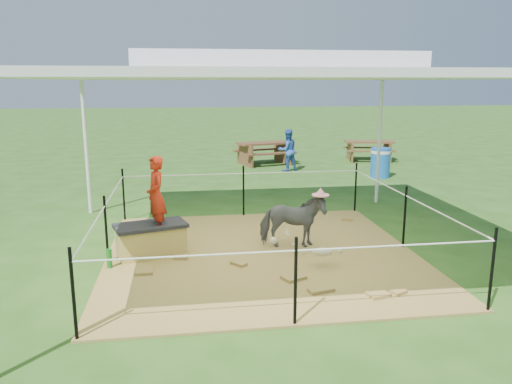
{
  "coord_description": "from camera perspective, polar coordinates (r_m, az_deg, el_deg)",
  "views": [
    {
      "loc": [
        -1.13,
        -7.06,
        2.57
      ],
      "look_at": [
        0.0,
        0.6,
        0.85
      ],
      "focal_mm": 35.0,
      "sensor_mm": 36.0,
      "label": 1
    }
  ],
  "objects": [
    {
      "name": "pony",
      "position": [
        7.75,
        4.19,
        -3.35
      ],
      "size": [
        1.06,
        0.59,
        0.85
      ],
      "primitive_type": "imported",
      "rotation": [
        0.0,
        0.0,
        1.43
      ],
      "color": "#47474C",
      "rests_on": "hay_patch"
    },
    {
      "name": "ground",
      "position": [
        7.6,
        0.67,
        -7.25
      ],
      "size": [
        90.0,
        90.0,
        0.0
      ],
      "primitive_type": "plane",
      "color": "#2D5919",
      "rests_on": "ground"
    },
    {
      "name": "straw_bale",
      "position": [
        7.62,
        -11.89,
        -5.51
      ],
      "size": [
        1.07,
        0.74,
        0.43
      ],
      "primitive_type": "cube",
      "rotation": [
        0.0,
        0.0,
        0.3
      ],
      "color": "#AF8D3F",
      "rests_on": "hay_patch"
    },
    {
      "name": "foal",
      "position": [
        7.07,
        7.59,
        -6.59
      ],
      "size": [
        0.91,
        0.59,
        0.47
      ],
      "primitive_type": null,
      "rotation": [
        0.0,
        0.0,
        -0.14
      ],
      "color": "#C8BA92",
      "rests_on": "hay_patch"
    },
    {
      "name": "dark_cloth",
      "position": [
        7.55,
        -11.97,
        -3.77
      ],
      "size": [
        1.14,
        0.82,
        0.05
      ],
      "primitive_type": "cube",
      "rotation": [
        0.0,
        0.0,
        0.3
      ],
      "color": "black",
      "rests_on": "straw_bale"
    },
    {
      "name": "picnic_table_near",
      "position": [
        15.85,
        0.95,
        4.46
      ],
      "size": [
        1.94,
        1.62,
        0.7
      ],
      "primitive_type": "cube",
      "rotation": [
        0.0,
        0.0,
        0.27
      ],
      "color": "#53321C",
      "rests_on": "ground"
    },
    {
      "name": "distant_person",
      "position": [
        14.63,
        3.62,
        4.8
      ],
      "size": [
        0.7,
        0.62,
        1.23
      ],
      "primitive_type": "imported",
      "rotation": [
        0.0,
        0.0,
        3.44
      ],
      "color": "#305BB7",
      "rests_on": "ground"
    },
    {
      "name": "green_bottle",
      "position": [
        7.28,
        -16.41,
        -7.3
      ],
      "size": [
        0.09,
        0.09,
        0.27
      ],
      "primitive_type": "cylinder",
      "rotation": [
        0.0,
        0.0,
        0.3
      ],
      "color": "#186C1D",
      "rests_on": "hay_patch"
    },
    {
      "name": "picnic_table_far",
      "position": [
        17.01,
        12.76,
        4.63
      ],
      "size": [
        1.75,
        1.4,
        0.66
      ],
      "primitive_type": "cube",
      "rotation": [
        0.0,
        0.0,
        -0.18
      ],
      "color": "#53361C",
      "rests_on": "ground"
    },
    {
      "name": "woman",
      "position": [
        7.41,
        -11.39,
        0.37
      ],
      "size": [
        0.39,
        0.49,
        1.16
      ],
      "primitive_type": "imported",
      "rotation": [
        0.0,
        0.0,
        -1.27
      ],
      "color": "red",
      "rests_on": "straw_bale"
    },
    {
      "name": "trash_barrel",
      "position": [
        14.05,
        14.02,
        3.27
      ],
      "size": [
        0.67,
        0.67,
        0.81
      ],
      "primitive_type": "cylinder",
      "rotation": [
        0.0,
        0.0,
        -0.36
      ],
      "color": "blue",
      "rests_on": "ground"
    },
    {
      "name": "canopy_tent",
      "position": [
        7.15,
        0.72,
        13.51
      ],
      "size": [
        6.3,
        6.3,
        2.9
      ],
      "color": "silver",
      "rests_on": "ground"
    },
    {
      "name": "rope_fence",
      "position": [
        7.4,
        0.68,
        -2.56
      ],
      "size": [
        4.54,
        4.54,
        1.0
      ],
      "color": "black",
      "rests_on": "ground"
    },
    {
      "name": "hay_patch",
      "position": [
        7.59,
        0.67,
        -7.14
      ],
      "size": [
        4.6,
        4.6,
        0.03
      ],
      "primitive_type": "cube",
      "color": "brown",
      "rests_on": "ground"
    },
    {
      "name": "pink_hat",
      "position": [
        7.63,
        4.24,
        0.16
      ],
      "size": [
        0.26,
        0.26,
        0.12
      ],
      "primitive_type": "cylinder",
      "color": "pink",
      "rests_on": "pony"
    }
  ]
}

